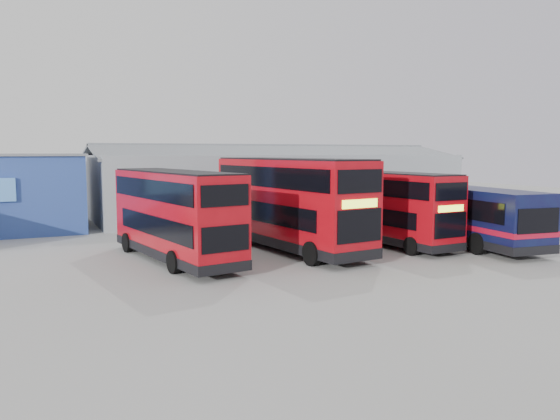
# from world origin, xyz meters

# --- Properties ---
(ground_plane) EXTENTS (120.00, 120.00, 0.00)m
(ground_plane) POSITION_xyz_m (0.00, 0.00, 0.00)
(ground_plane) COLOR gray
(ground_plane) RESTS_ON ground
(maintenance_shed) EXTENTS (30.50, 12.00, 5.89)m
(maintenance_shed) POSITION_xyz_m (8.00, 20.00, 2.60)
(maintenance_shed) COLOR #91979E
(maintenance_shed) RESTS_ON ground
(double_decker_left) EXTENTS (3.96, 10.50, 4.35)m
(double_decker_left) POSITION_xyz_m (-5.14, 3.40, 2.16)
(double_decker_left) COLOR #A00912
(double_decker_left) RESTS_ON ground
(double_decker_centre) EXTENTS (4.04, 11.81, 4.90)m
(double_decker_centre) POSITION_xyz_m (1.11, 3.65, 2.44)
(double_decker_centre) COLOR #A00912
(double_decker_centre) RESTS_ON ground
(double_decker_right) EXTENTS (2.90, 9.84, 4.11)m
(double_decker_right) POSITION_xyz_m (6.94, 2.98, 2.05)
(double_decker_right) COLOR #A00912
(double_decker_right) RESTS_ON ground
(single_decker_blue) EXTENTS (4.21, 12.23, 3.25)m
(single_decker_blue) POSITION_xyz_m (10.94, 1.51, 1.61)
(single_decker_blue) COLOR #0B1333
(single_decker_blue) RESTS_ON ground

